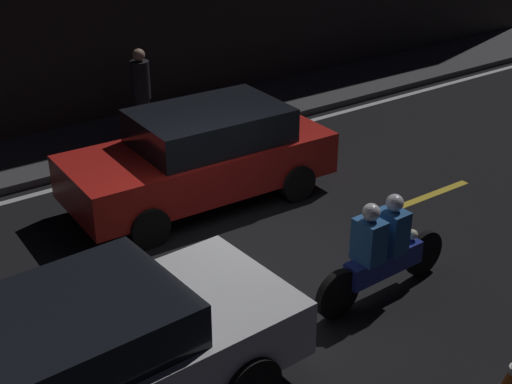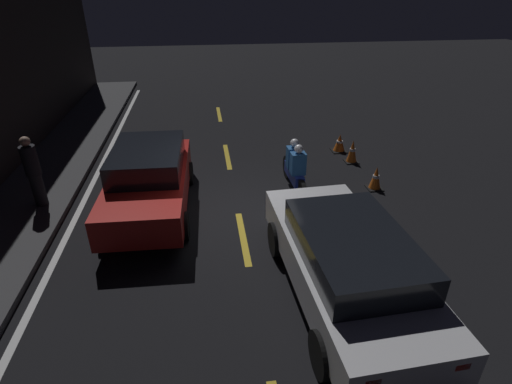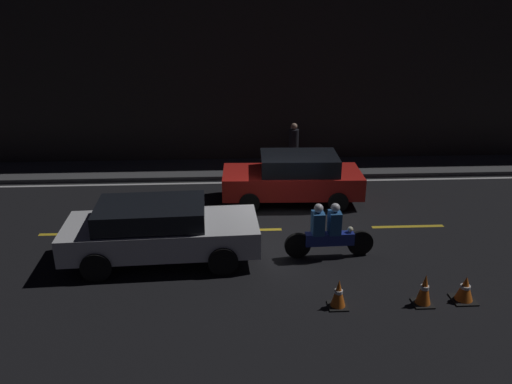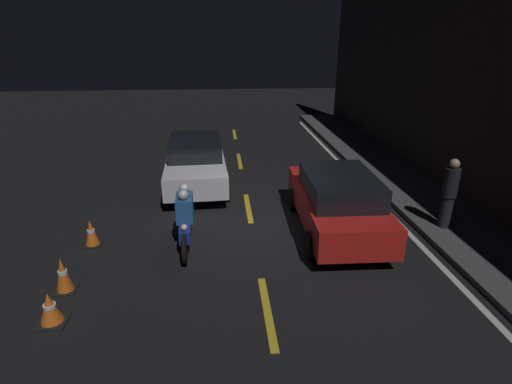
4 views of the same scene
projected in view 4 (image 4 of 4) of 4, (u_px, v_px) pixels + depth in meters
name	position (u px, v px, depth m)	size (l,w,h in m)	color
ground_plane	(251.00, 223.00, 10.17)	(56.00, 56.00, 0.00)	black
raised_curb	(440.00, 213.00, 10.58)	(28.00, 2.02, 0.14)	#424244
building_front	(510.00, 82.00, 9.45)	(28.00, 0.30, 6.88)	#2D2826
lane_dash_a	(235.00, 134.00, 19.44)	(2.00, 0.14, 0.01)	gold
lane_dash_b	(240.00, 161.00, 15.27)	(2.00, 0.14, 0.01)	gold
lane_dash_c	(248.00, 208.00, 11.10)	(2.00, 0.14, 0.01)	gold
lane_dash_d	(267.00, 311.00, 6.92)	(2.00, 0.14, 0.01)	gold
lane_solid_kerb	(394.00, 218.00, 10.49)	(25.20, 0.14, 0.01)	silver
sedan_white	(196.00, 161.00, 12.59)	(4.60, 2.05, 1.45)	silver
taxi_red	(337.00, 201.00, 9.54)	(4.24, 1.96, 1.50)	red
motorcycle	(185.00, 218.00, 8.93)	(2.18, 0.38, 1.39)	black
traffic_cone_near	(91.00, 233.00, 9.01)	(0.40, 0.40, 0.62)	black
traffic_cone_mid	(63.00, 275.00, 7.36)	(0.40, 0.40, 0.69)	black
traffic_cone_far	(50.00, 308.00, 6.56)	(0.48, 0.48, 0.56)	black
pedestrian	(449.00, 193.00, 9.40)	(0.34, 0.34, 1.70)	black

